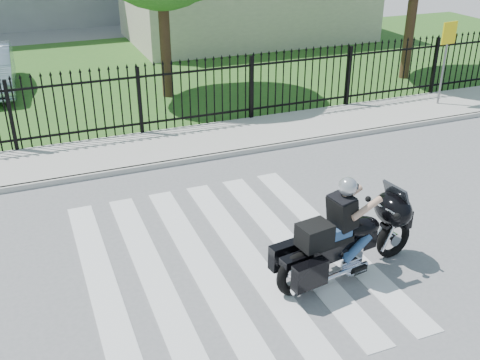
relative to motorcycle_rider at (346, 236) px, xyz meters
name	(u,v)px	position (x,y,z in m)	size (l,w,h in m)	color
ground	(225,261)	(-1.61, 1.06, -0.72)	(120.00, 120.00, 0.00)	slate
crosswalk	(225,260)	(-1.61, 1.06, -0.72)	(5.00, 5.50, 0.01)	silver
sidewalk	(152,148)	(-1.61, 6.06, -0.66)	(40.00, 2.00, 0.12)	#ADAAA3
curb	(163,164)	(-1.61, 5.06, -0.66)	(40.00, 0.12, 0.12)	#ADAAA3
grass_strip	(103,76)	(-1.61, 13.06, -0.71)	(40.00, 12.00, 0.02)	#295D1F
iron_fence	(140,103)	(-1.61, 7.06, 0.18)	(26.00, 0.04, 1.80)	black
motorcycle_rider	(346,236)	(0.00, 0.00, 0.00)	(2.66, 1.11, 1.77)	black
traffic_sign	(447,46)	(6.90, 6.12, 1.06)	(0.51, 0.10, 2.33)	slate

